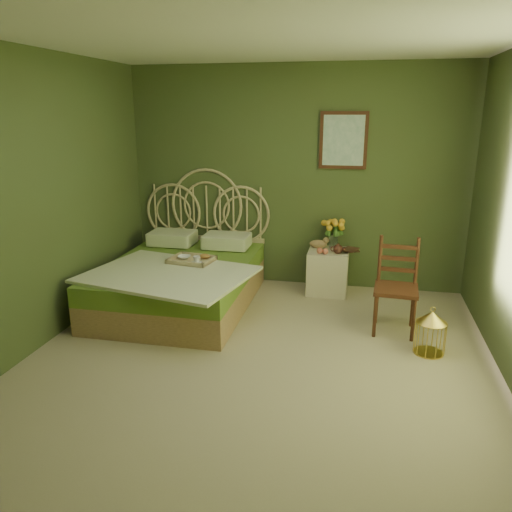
% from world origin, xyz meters
% --- Properties ---
extents(floor, '(4.50, 4.50, 0.00)m').
position_xyz_m(floor, '(0.00, 0.00, 0.00)').
color(floor, tan).
rests_on(floor, ground).
extents(ceiling, '(4.50, 4.50, 0.00)m').
position_xyz_m(ceiling, '(0.00, 0.00, 2.60)').
color(ceiling, silver).
rests_on(ceiling, wall_back).
extents(wall_back, '(4.00, 0.00, 4.00)m').
position_xyz_m(wall_back, '(0.00, 2.25, 1.30)').
color(wall_back, '#44572D').
rests_on(wall_back, floor).
extents(wall_left, '(0.00, 4.50, 4.50)m').
position_xyz_m(wall_left, '(-2.00, 0.00, 1.30)').
color(wall_left, '#44572D').
rests_on(wall_left, floor).
extents(wall_art, '(0.54, 0.04, 0.64)m').
position_xyz_m(wall_art, '(0.55, 2.22, 1.75)').
color(wall_art, '#3B1D10').
rests_on(wall_art, wall_back).
extents(bed, '(1.76, 2.23, 1.38)m').
position_xyz_m(bed, '(-1.10, 1.28, 0.30)').
color(bed, tan).
rests_on(bed, floor).
extents(nightstand, '(0.46, 0.47, 0.94)m').
position_xyz_m(nightstand, '(0.46, 1.99, 0.34)').
color(nightstand, beige).
rests_on(nightstand, floor).
extents(chair, '(0.43, 0.43, 0.92)m').
position_xyz_m(chair, '(1.16, 1.08, 0.51)').
color(chair, '#3B1D10').
rests_on(chair, floor).
extents(birdcage, '(0.26, 0.26, 0.40)m').
position_xyz_m(birdcage, '(1.45, 0.60, 0.19)').
color(birdcage, gold).
rests_on(birdcage, floor).
extents(book_lower, '(0.22, 0.25, 0.02)m').
position_xyz_m(book_lower, '(0.63, 2.00, 0.52)').
color(book_lower, '#381E0F').
rests_on(book_lower, nightstand).
extents(book_upper, '(0.22, 0.25, 0.02)m').
position_xyz_m(book_upper, '(0.63, 2.00, 0.54)').
color(book_upper, '#472819').
rests_on(book_upper, nightstand).
extents(cereal_bowl, '(0.14, 0.14, 0.03)m').
position_xyz_m(cereal_bowl, '(-1.05, 1.24, 0.55)').
color(cereal_bowl, white).
rests_on(cereal_bowl, bed).
extents(coffee_cup, '(0.10, 0.10, 0.07)m').
position_xyz_m(coffee_cup, '(-0.87, 1.13, 0.57)').
color(coffee_cup, white).
rests_on(coffee_cup, bed).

